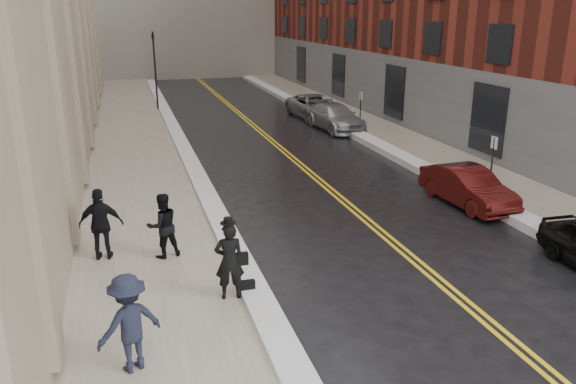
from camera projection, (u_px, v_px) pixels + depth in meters
ground at (392, 349)px, 11.42m from camera, size 160.00×160.00×0.00m
sidewalk_left at (136, 164)px, 24.79m from camera, size 4.00×64.00×0.15m
sidewalk_right at (411, 144)px, 28.41m from camera, size 3.00×64.00×0.15m
lane_stripe_a at (286, 155)px, 26.66m from camera, size 0.12×64.00×0.01m
lane_stripe_b at (291, 154)px, 26.72m from camera, size 0.12×64.00×0.01m
snow_ridge_left at (189, 159)px, 25.39m from camera, size 0.70×60.80×0.26m
snow_ridge_right at (378, 145)px, 27.89m from camera, size 0.85×60.80×0.30m
traffic_signal at (155, 65)px, 37.14m from camera, size 0.18×0.15×5.20m
parking_sign_near at (492, 160)px, 20.42m from camera, size 0.06×0.35×2.23m
parking_sign_far at (361, 107)px, 31.36m from camera, size 0.06×0.35×2.23m
car_maroon at (468, 187)px, 19.60m from camera, size 1.65×4.16×1.35m
car_silver_near at (335, 117)px, 32.04m from camera, size 2.42×5.11×1.44m
car_silver_far at (315, 107)px, 35.45m from camera, size 2.74×5.38×1.46m
pedestrian_main at (229, 261)px, 12.86m from camera, size 0.72×0.51×1.86m
pedestrian_a at (163, 225)px, 15.07m from camera, size 1.02×0.89×1.80m
pedestrian_b at (129, 323)px, 10.27m from camera, size 1.43×1.17×1.92m
pedestrian_c at (101, 224)px, 14.91m from camera, size 1.21×0.64×1.97m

